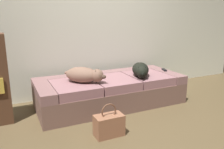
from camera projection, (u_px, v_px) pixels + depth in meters
The scene contains 7 objects.
ground_plane at pixel (149, 134), 2.59m from camera, with size 10.00×10.00×0.00m, color brown.
back_wall at pixel (93, 10), 3.73m from camera, with size 6.40×0.10×2.80m, color silver.
couch at pixel (111, 91), 3.44m from camera, with size 2.15×0.90×0.42m.
dog_tan at pixel (85, 75), 3.08m from camera, with size 0.53×0.51×0.21m.
dog_dark at pixel (141, 70), 3.40m from camera, with size 0.41×0.55×0.20m.
tv_remote at pixel (164, 70), 3.79m from camera, with size 0.04×0.15×0.02m, color black.
handbag at pixel (109, 125), 2.53m from camera, with size 0.32×0.18×0.38m.
Camera 1 is at (-1.38, -1.94, 1.29)m, focal length 36.70 mm.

